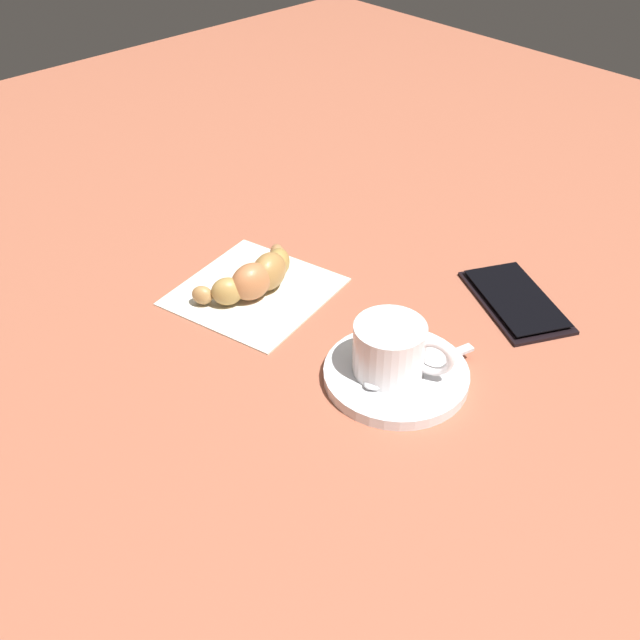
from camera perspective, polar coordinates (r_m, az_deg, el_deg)
The scene contains 8 objects.
ground_plane at distance 0.79m, azimuth -0.13°, elevation -0.15°, with size 1.80×1.80×0.00m, color #A1573F.
saucer at distance 0.72m, azimuth 5.70°, elevation -4.09°, with size 0.14×0.14×0.01m, color white.
espresso_cup at distance 0.70m, azimuth 5.36°, elevation -2.11°, with size 0.09×0.07×0.05m.
teaspoon at distance 0.71m, azimuth 6.10°, elevation -3.98°, with size 0.04×0.12×0.01m.
sugar_packet at distance 0.74m, azimuth 5.08°, elevation -1.73°, with size 0.06×0.02×0.01m, color beige.
napkin at distance 0.84m, azimuth -4.92°, elevation 2.18°, with size 0.15×0.16×0.00m, color silver.
croissant at distance 0.82m, azimuth -4.74°, elevation 3.29°, with size 0.07×0.14×0.04m.
cell_phone at distance 0.84m, azimuth 14.43°, elevation 1.44°, with size 0.15×0.13×0.01m.
Camera 1 is at (0.46, -0.43, 0.48)m, focal length 42.81 mm.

